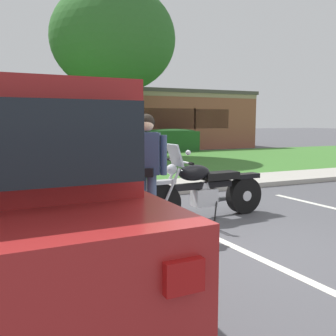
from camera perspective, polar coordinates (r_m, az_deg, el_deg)
The scene contains 13 objects.
ground_plane at distance 4.95m, azimuth 8.75°, elevation -11.74°, with size 140.00×140.00×0.00m, color #4C4C51.
curb_strip at distance 7.90m, azimuth -4.51°, elevation -4.08°, with size 60.00×0.20×0.12m, color #ADA89E.
concrete_walk at distance 8.70m, azimuth -6.35°, elevation -3.20°, with size 60.00×1.50×0.08m, color #ADA89E.
grass_lawn at distance 13.56m, azimuth -12.72°, elevation 0.34°, with size 60.00×8.60×0.06m, color #3D752D.
stall_stripe_1 at distance 5.14m, azimuth 8.13°, elevation -10.96°, with size 0.12×4.40×0.01m, color silver.
motorcycle at distance 6.17m, azimuth 6.37°, elevation -3.22°, with size 2.24×0.82×1.26m.
rider_person at distance 5.22m, azimuth -3.31°, elevation 0.50°, with size 0.52×0.40×1.70m.
handbag at distance 5.07m, azimuth -3.62°, elevation -9.48°, with size 0.28×0.13×0.36m.
shade_tree at distance 16.48m, azimuth -8.42°, elevation 18.94°, with size 5.18×5.18×7.21m.
hedge_left at distance 17.55m, azimuth -20.53°, elevation 3.61°, with size 2.86×0.90×1.24m.
hedge_center_left at distance 18.06m, azimuth -9.57°, elevation 4.05°, with size 2.56×0.90×1.24m.
hedge_center_right at distance 19.19m, azimuth 0.46°, elevation 4.32°, with size 2.90×0.90×1.24m.
brick_building at distance 23.31m, azimuth -21.46°, elevation 6.92°, with size 26.34×9.42×3.41m.
Camera 1 is at (-2.53, -3.94, 1.59)m, focal length 39.60 mm.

